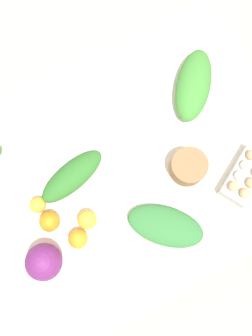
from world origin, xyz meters
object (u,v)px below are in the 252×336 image
Objects in this scene: paper_bag at (188,167)px; orange_3 at (87,220)px; greens_bunch_scallion at (194,85)px; orange_1 at (38,205)px; orange_2 at (78,239)px; greens_bunch_kale at (72,176)px; orange_0 at (50,221)px; egg_carton at (246,175)px; greens_bunch_dandelion at (165,226)px; cabbage_purple at (44,262)px.

orange_3 is (-0.46, 0.00, -0.01)m from paper_bag.
orange_1 is (-0.81, -0.16, -0.01)m from greens_bunch_scallion.
orange_2 is at bearing -142.05° from orange_3.
orange_2 is (-0.53, -0.05, -0.01)m from paper_bag.
orange_0 is at bearing -142.15° from greens_bunch_kale.
egg_carton is 0.86m from orange_1.
egg_carton is 0.86× the size of greens_bunch_dandelion.
orange_2 is (-0.33, 0.12, 0.01)m from greens_bunch_dandelion.
greens_bunch_scallion is at bearing 49.97° from greens_bunch_dandelion.
greens_bunch_dandelion is at bearing -29.72° from orange_0.
egg_carton reaches higher than greens_bunch_dandelion.
orange_0 is (-0.16, -0.12, 0.00)m from greens_bunch_kale.
orange_0 is (-0.60, 0.06, -0.01)m from paper_bag.
greens_bunch_scallion is 5.02× the size of orange_1.
paper_bag is at bearing -65.61° from egg_carton.
paper_bag is (0.68, 0.07, -0.02)m from cabbage_purple.
egg_carton is 3.18× the size of orange_0.
orange_1 is 0.86× the size of orange_2.
orange_2 is (0.15, 0.02, -0.03)m from cabbage_purple.
orange_1 is at bearing 136.11° from orange_3.
greens_bunch_scallion is at bearing 23.04° from cabbage_purple.
orange_0 is at bearing 150.28° from greens_bunch_dandelion.
orange_1 is (-0.02, 0.08, -0.01)m from orange_0.
orange_2 is (0.09, -0.20, 0.01)m from orange_1.
greens_bunch_dandelion is 3.71× the size of orange_0.
orange_0 is at bearing 155.18° from orange_3.
paper_bag is 0.36m from greens_bunch_scallion.
cabbage_purple reaches higher than orange_0.
orange_3 is at bearing 37.95° from orange_2.
greens_bunch_scallion is (0.01, 0.44, 0.01)m from egg_carton.
paper_bag is 0.44× the size of greens_bunch_scallion.
orange_0 is (-0.79, 0.20, -0.00)m from egg_carton.
greens_bunch_kale is at bearing 13.06° from orange_1.
egg_carton is at bearing -12.07° from orange_3.
greens_bunch_dandelion is 0.46m from orange_0.
greens_bunch_kale and orange_3 have the same top height.
egg_carton reaches higher than greens_bunch_kale.
egg_carton is 0.71m from greens_bunch_kale.
greens_bunch_scallion is (0.64, 0.12, 0.01)m from greens_bunch_kale.
cabbage_purple is 0.23m from orange_1.
greens_bunch_dandelion is at bearing -25.96° from egg_carton.
orange_1 is at bearing 100.85° from orange_0.
orange_3 is (-0.27, 0.17, 0.01)m from greens_bunch_dandelion.
egg_carton reaches higher than orange_3.
cabbage_purple is 0.49m from greens_bunch_dandelion.
greens_bunch_scallion is (0.88, 0.37, -0.02)m from cabbage_purple.
cabbage_purple reaches higher than orange_3.
orange_3 is (-0.66, -0.30, -0.01)m from greens_bunch_scallion.
orange_3 is at bearing -43.89° from orange_1.
orange_1 is at bearing -169.12° from greens_bunch_scallion.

